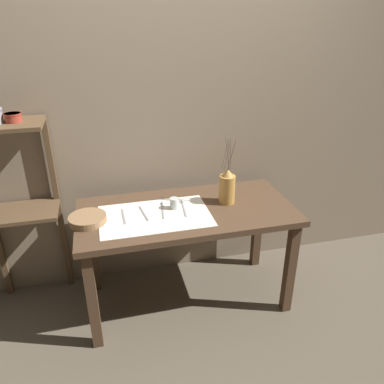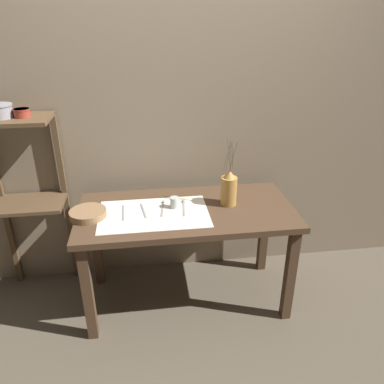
{
  "view_description": "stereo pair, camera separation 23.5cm",
  "coord_description": "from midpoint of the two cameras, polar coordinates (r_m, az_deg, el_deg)",
  "views": [
    {
      "loc": [
        -0.48,
        -2.06,
        1.85
      ],
      "look_at": [
        0.04,
        0.0,
        0.84
      ],
      "focal_mm": 35.0,
      "sensor_mm": 36.0,
      "label": 1
    },
    {
      "loc": [
        -0.25,
        -2.1,
        1.85
      ],
      "look_at": [
        0.04,
        0.0,
        0.84
      ],
      "focal_mm": 35.0,
      "sensor_mm": 36.0,
      "label": 2
    }
  ],
  "objects": [
    {
      "name": "stone_wall_back",
      "position": [
        2.63,
        -5.78,
        10.97
      ],
      "size": [
        7.0,
        0.06,
        2.4
      ],
      "color": "gray",
      "rests_on": "ground_plane"
    },
    {
      "name": "wooden_bowl",
      "position": [
        2.35,
        -18.42,
        -4.04
      ],
      "size": [
        0.22,
        0.22,
        0.04
      ],
      "color": "#8E6B47",
      "rests_on": "wooden_table"
    },
    {
      "name": "spoon_outer",
      "position": [
        2.43,
        -7.27,
        -2.27
      ],
      "size": [
        0.04,
        0.21,
        0.02
      ],
      "color": "#939399",
      "rests_on": "wooden_table"
    },
    {
      "name": "glass_tumbler_near",
      "position": [
        2.39,
        -5.54,
        -1.8
      ],
      "size": [
        0.06,
        0.06,
        0.07
      ],
      "color": "#B7C1BC",
      "rests_on": "wooden_table"
    },
    {
      "name": "knife_center",
      "position": [
        2.36,
        -13.19,
        -3.68
      ],
      "size": [
        0.01,
        0.2,
        0.0
      ],
      "color": "#939399",
      "rests_on": "wooden_table"
    },
    {
      "name": "wooden_table",
      "position": [
        2.44,
        -3.58,
        -4.74
      ],
      "size": [
        1.38,
        0.66,
        0.72
      ],
      "color": "#4C3523",
      "rests_on": "ground_plane"
    },
    {
      "name": "ground_plane",
      "position": [
        2.81,
        -3.22,
        -15.86
      ],
      "size": [
        12.0,
        12.0,
        0.0
      ],
      "primitive_type": "plane",
      "color": "brown"
    },
    {
      "name": "spoon_inner",
      "position": [
        2.44,
        -4.14,
        -2.01
      ],
      "size": [
        0.04,
        0.21,
        0.02
      ],
      "color": "#939399",
      "rests_on": "wooden_table"
    },
    {
      "name": "fork_outer",
      "position": [
        2.37,
        -10.18,
        -3.27
      ],
      "size": [
        0.04,
        0.2,
        0.0
      ],
      "color": "#939399",
      "rests_on": "wooden_table"
    },
    {
      "name": "metal_pot_small",
      "position": [
        2.45,
        -28.21,
        9.99
      ],
      "size": [
        0.1,
        0.1,
        0.05
      ],
      "color": "#9E3828",
      "rests_on": "wooden_shelf_unit"
    },
    {
      "name": "pitcher_with_flowers",
      "position": [
        2.43,
        2.63,
        0.69
      ],
      "size": [
        0.1,
        0.1,
        0.45
      ],
      "color": "#B7843D",
      "rests_on": "wooden_table"
    },
    {
      "name": "linen_cloth",
      "position": [
        2.34,
        -8.52,
        -3.68
      ],
      "size": [
        0.68,
        0.43,
        0.0
      ],
      "color": "silver",
      "rests_on": "wooden_table"
    },
    {
      "name": "wooden_shelf_unit",
      "position": [
        2.64,
        -27.54,
        0.82
      ],
      "size": [
        0.46,
        0.3,
        1.29
      ],
      "color": "brown",
      "rests_on": "ground_plane"
    }
  ]
}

